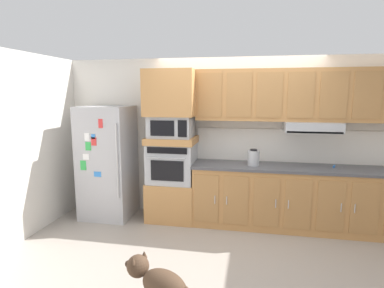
% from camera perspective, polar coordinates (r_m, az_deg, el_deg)
% --- Properties ---
extents(ground_plane, '(9.60, 9.60, 0.00)m').
position_cam_1_polar(ground_plane, '(4.32, 6.96, -17.77)').
color(ground_plane, '#9E9389').
extents(back_kitchen_wall, '(6.20, 0.12, 2.50)m').
position_cam_1_polar(back_kitchen_wall, '(5.02, 8.12, 0.98)').
color(back_kitchen_wall, silver).
rests_on(back_kitchen_wall, ground).
extents(side_panel_left, '(0.12, 7.10, 2.50)m').
position_cam_1_polar(side_panel_left, '(4.95, -27.02, -0.03)').
color(side_panel_left, silver).
rests_on(side_panel_left, ground).
extents(refrigerator, '(0.76, 0.73, 1.76)m').
position_cam_1_polar(refrigerator, '(5.17, -15.02, -3.18)').
color(refrigerator, '#ADADB2').
rests_on(refrigerator, ground).
extents(oven_base_cabinet, '(0.74, 0.62, 0.60)m').
position_cam_1_polar(oven_base_cabinet, '(5.03, -3.56, -10.05)').
color(oven_base_cabinet, '#B77F47').
rests_on(oven_base_cabinet, ground).
extents(built_in_oven, '(0.70, 0.62, 0.60)m').
position_cam_1_polar(built_in_oven, '(4.87, -3.63, -3.37)').
color(built_in_oven, '#A8AAAF').
rests_on(built_in_oven, oven_base_cabinet).
extents(appliance_mid_shelf, '(0.74, 0.62, 0.10)m').
position_cam_1_polar(appliance_mid_shelf, '(4.81, -3.67, 0.70)').
color(appliance_mid_shelf, '#B77F47').
rests_on(appliance_mid_shelf, built_in_oven).
extents(microwave, '(0.64, 0.54, 0.32)m').
position_cam_1_polar(microwave, '(4.78, -3.70, 3.19)').
color(microwave, '#A8AAAF').
rests_on(microwave, appliance_mid_shelf).
extents(appliance_upper_cabinet, '(0.74, 0.62, 0.68)m').
position_cam_1_polar(appliance_upper_cabinet, '(4.76, -3.76, 9.20)').
color(appliance_upper_cabinet, '#B77F47').
rests_on(appliance_upper_cabinet, microwave).
extents(lower_cabinet_run, '(2.95, 0.63, 0.88)m').
position_cam_1_polar(lower_cabinet_run, '(4.88, 18.15, -9.38)').
color(lower_cabinet_run, '#B77F47').
rests_on(lower_cabinet_run, ground).
extents(countertop_slab, '(2.99, 0.64, 0.04)m').
position_cam_1_polar(countertop_slab, '(4.77, 18.42, -4.11)').
color(countertop_slab, '#4C4C51').
rests_on(countertop_slab, lower_cabinet_run).
extents(backsplash_panel, '(2.99, 0.02, 0.50)m').
position_cam_1_polar(backsplash_panel, '(5.00, 18.15, -0.35)').
color(backsplash_panel, silver).
rests_on(backsplash_panel, countertop_slab).
extents(upper_cabinet_with_hood, '(2.95, 0.48, 0.88)m').
position_cam_1_polar(upper_cabinet_with_hood, '(4.77, 18.98, 8.03)').
color(upper_cabinet_with_hood, '#B77F47').
rests_on(upper_cabinet_with_hood, backsplash_panel).
extents(screwdriver, '(0.16, 0.15, 0.03)m').
position_cam_1_polar(screwdriver, '(4.90, 24.44, -3.70)').
color(screwdriver, blue).
rests_on(screwdriver, countertop_slab).
extents(electric_kettle, '(0.17, 0.17, 0.24)m').
position_cam_1_polar(electric_kettle, '(4.64, 11.08, -2.45)').
color(electric_kettle, '#A8AAAF').
rests_on(electric_kettle, countertop_slab).
extents(dog, '(0.76, 0.44, 0.56)m').
position_cam_1_polar(dog, '(2.91, -6.18, -23.73)').
color(dog, '#473323').
rests_on(dog, ground).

